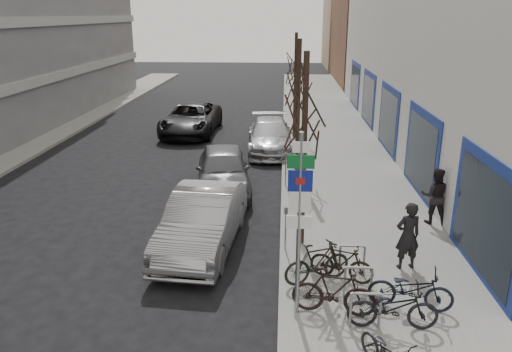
# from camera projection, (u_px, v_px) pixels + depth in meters

# --- Properties ---
(ground) EXTENTS (120.00, 120.00, 0.00)m
(ground) POSITION_uv_depth(u_px,v_px,m) (189.00, 314.00, 11.16)
(ground) COLOR black
(ground) RESTS_ON ground
(sidewalk_east) EXTENTS (5.00, 70.00, 0.15)m
(sidewalk_east) POSITION_uv_depth(u_px,v_px,m) (343.00, 176.00, 20.39)
(sidewalk_east) COLOR slate
(sidewalk_east) RESTS_ON ground
(brick_building_far) EXTENTS (12.00, 14.00, 8.00)m
(brick_building_far) POSITION_uv_depth(u_px,v_px,m) (401.00, 40.00, 47.18)
(brick_building_far) COLOR brown
(brick_building_far) RESTS_ON ground
(tan_building_far) EXTENTS (13.00, 12.00, 9.00)m
(tan_building_far) POSITION_uv_depth(u_px,v_px,m) (379.00, 30.00, 61.23)
(tan_building_far) COLOR #937A5B
(tan_building_far) RESTS_ON ground
(highway_sign_pole) EXTENTS (0.55, 0.10, 4.20)m
(highway_sign_pole) POSITION_uv_depth(u_px,v_px,m) (299.00, 215.00, 10.26)
(highway_sign_pole) COLOR gray
(highway_sign_pole) RESTS_ON ground
(bike_rack) EXTENTS (0.66, 2.26, 0.83)m
(bike_rack) POSITION_uv_depth(u_px,v_px,m) (358.00, 279.00, 11.32)
(bike_rack) COLOR gray
(bike_rack) RESTS_ON sidewalk_east
(tree_near) EXTENTS (1.80, 1.80, 5.50)m
(tree_near) POSITION_uv_depth(u_px,v_px,m) (305.00, 105.00, 13.07)
(tree_near) COLOR black
(tree_near) RESTS_ON ground
(tree_mid) EXTENTS (1.80, 1.80, 5.50)m
(tree_mid) POSITION_uv_depth(u_px,v_px,m) (299.00, 76.00, 19.24)
(tree_mid) COLOR black
(tree_mid) RESTS_ON ground
(tree_far) EXTENTS (1.80, 1.80, 5.50)m
(tree_far) POSITION_uv_depth(u_px,v_px,m) (296.00, 61.00, 25.41)
(tree_far) COLOR black
(tree_far) RESTS_ON ground
(meter_front) EXTENTS (0.10, 0.08, 1.27)m
(meter_front) POSITION_uv_depth(u_px,v_px,m) (286.00, 224.00, 13.61)
(meter_front) COLOR gray
(meter_front) RESTS_ON sidewalk_east
(meter_mid) EXTENTS (0.10, 0.08, 1.27)m
(meter_mid) POSITION_uv_depth(u_px,v_px,m) (286.00, 166.00, 18.83)
(meter_mid) COLOR gray
(meter_mid) RESTS_ON sidewalk_east
(meter_back) EXTENTS (0.10, 0.08, 1.27)m
(meter_back) POSITION_uv_depth(u_px,v_px,m) (286.00, 133.00, 24.05)
(meter_back) COLOR gray
(meter_back) RESTS_ON sidewalk_east
(bike_near_left) EXTENTS (1.12, 1.56, 0.93)m
(bike_near_left) POSITION_uv_depth(u_px,v_px,m) (388.00, 351.00, 8.97)
(bike_near_left) COLOR black
(bike_near_left) RESTS_ON sidewalk_east
(bike_near_right) EXTENTS (1.92, 0.84, 1.12)m
(bike_near_right) POSITION_uv_depth(u_px,v_px,m) (334.00, 291.00, 10.74)
(bike_near_right) COLOR black
(bike_near_right) RESTS_ON sidewalk_east
(bike_mid_curb) EXTENTS (1.92, 0.88, 1.13)m
(bike_mid_curb) POSITION_uv_depth(u_px,v_px,m) (411.00, 286.00, 10.94)
(bike_mid_curb) COLOR black
(bike_mid_curb) RESTS_ON sidewalk_east
(bike_mid_inner) EXTENTS (1.81, 1.19, 1.06)m
(bike_mid_inner) POSITION_uv_depth(u_px,v_px,m) (317.00, 262.00, 12.04)
(bike_mid_inner) COLOR black
(bike_mid_inner) RESTS_ON sidewalk_east
(bike_far_curb) EXTENTS (1.89, 0.60, 1.15)m
(bike_far_curb) POSITION_uv_depth(u_px,v_px,m) (393.00, 304.00, 10.25)
(bike_far_curb) COLOR black
(bike_far_curb) RESTS_ON sidewalk_east
(bike_far_inner) EXTENTS (1.68, 1.03, 0.98)m
(bike_far_inner) POSITION_uv_depth(u_px,v_px,m) (342.00, 262.00, 12.14)
(bike_far_inner) COLOR black
(bike_far_inner) RESTS_ON sidewalk_east
(parked_car_front) EXTENTS (2.17, 5.18, 1.67)m
(parked_car_front) POSITION_uv_depth(u_px,v_px,m) (203.00, 220.00, 14.10)
(parked_car_front) COLOR #9D9EA2
(parked_car_front) RESTS_ON ground
(parked_car_mid) EXTENTS (2.60, 5.10, 1.66)m
(parked_car_mid) POSITION_uv_depth(u_px,v_px,m) (223.00, 169.00, 18.71)
(parked_car_mid) COLOR #55545A
(parked_car_mid) RESTS_ON ground
(parked_car_back) EXTENTS (2.40, 5.36, 1.53)m
(parked_car_back) POSITION_uv_depth(u_px,v_px,m) (270.00, 136.00, 24.09)
(parked_car_back) COLOR #B1B0B5
(parked_car_back) RESTS_ON ground
(lane_car) EXTENTS (2.90, 6.05, 1.66)m
(lane_car) POSITION_uv_depth(u_px,v_px,m) (191.00, 119.00, 27.70)
(lane_car) COLOR black
(lane_car) RESTS_ON ground
(pedestrian_near) EXTENTS (0.74, 0.57, 1.80)m
(pedestrian_near) POSITION_uv_depth(u_px,v_px,m) (408.00, 236.00, 12.61)
(pedestrian_near) COLOR black
(pedestrian_near) RESTS_ON sidewalk_east
(pedestrian_far) EXTENTS (0.74, 0.58, 1.80)m
(pedestrian_far) POSITION_uv_depth(u_px,v_px,m) (435.00, 196.00, 15.38)
(pedestrian_far) COLOR black
(pedestrian_far) RESTS_ON sidewalk_east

